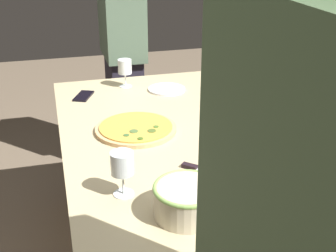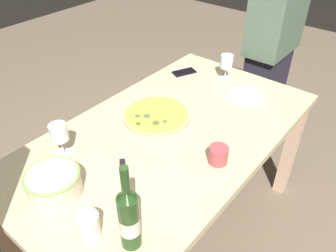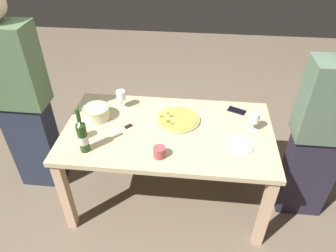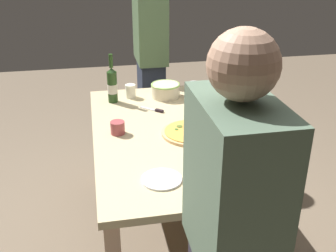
{
  "view_description": "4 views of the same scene",
  "coord_description": "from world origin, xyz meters",
  "px_view_note": "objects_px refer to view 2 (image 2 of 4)",
  "views": [
    {
      "loc": [
        -1.7,
        0.45,
        1.59
      ],
      "look_at": [
        0.0,
        0.0,
        0.79
      ],
      "focal_mm": 48.6,
      "sensor_mm": 36.0,
      "label": 1
    },
    {
      "loc": [
        -1.0,
        -0.82,
        1.75
      ],
      "look_at": [
        0.0,
        0.0,
        0.79
      ],
      "focal_mm": 35.91,
      "sensor_mm": 36.0,
      "label": 2
    },
    {
      "loc": [
        0.2,
        -1.86,
        2.22
      ],
      "look_at": [
        0.0,
        0.0,
        0.79
      ],
      "focal_mm": 33.26,
      "sensor_mm": 36.0,
      "label": 3
    },
    {
      "loc": [
        2.17,
        -0.42,
        1.81
      ],
      "look_at": [
        0.0,
        0.0,
        0.79
      ],
      "focal_mm": 43.24,
      "sensor_mm": 36.0,
      "label": 4
    }
  ],
  "objects_px": {
    "wine_bottle": "(129,218)",
    "person_guest_left": "(272,48)",
    "wine_glass_near_pizza": "(59,133)",
    "cup_amber": "(218,155)",
    "pizza": "(157,115)",
    "pizza_knife": "(123,171)",
    "dining_table": "(168,146)",
    "cup_ceramic": "(89,225)",
    "wine_glass_by_bottle": "(227,63)",
    "side_plate": "(246,96)",
    "serving_bowl": "(54,183)",
    "cell_phone": "(184,72)"
  },
  "relations": [
    {
      "from": "serving_bowl",
      "to": "wine_glass_by_bottle",
      "type": "distance_m",
      "value": 1.22
    },
    {
      "from": "cup_amber",
      "to": "cup_ceramic",
      "type": "height_order",
      "value": "cup_ceramic"
    },
    {
      "from": "wine_glass_by_bottle",
      "to": "cell_phone",
      "type": "height_order",
      "value": "wine_glass_by_bottle"
    },
    {
      "from": "wine_bottle",
      "to": "person_guest_left",
      "type": "xyz_separation_m",
      "value": [
        1.68,
        0.29,
        -0.07
      ]
    },
    {
      "from": "cup_amber",
      "to": "cup_ceramic",
      "type": "bearing_deg",
      "value": 166.64
    },
    {
      "from": "pizza_knife",
      "to": "wine_glass_by_bottle",
      "type": "bearing_deg",
      "value": 5.7
    },
    {
      "from": "wine_glass_by_bottle",
      "to": "cup_amber",
      "type": "relative_size",
      "value": 1.77
    },
    {
      "from": "pizza",
      "to": "cup_ceramic",
      "type": "xyz_separation_m",
      "value": [
        -0.68,
        -0.29,
        0.04
      ]
    },
    {
      "from": "wine_bottle",
      "to": "serving_bowl",
      "type": "bearing_deg",
      "value": 93.79
    },
    {
      "from": "wine_glass_by_bottle",
      "to": "cup_amber",
      "type": "distance_m",
      "value": 0.77
    },
    {
      "from": "dining_table",
      "to": "side_plate",
      "type": "xyz_separation_m",
      "value": [
        0.53,
        -0.13,
        0.1
      ]
    },
    {
      "from": "wine_glass_by_bottle",
      "to": "person_guest_left",
      "type": "xyz_separation_m",
      "value": [
        0.48,
        -0.07,
        -0.05
      ]
    },
    {
      "from": "wine_bottle",
      "to": "cup_ceramic",
      "type": "height_order",
      "value": "wine_bottle"
    },
    {
      "from": "pizza",
      "to": "wine_glass_by_bottle",
      "type": "bearing_deg",
      "value": -5.65
    },
    {
      "from": "dining_table",
      "to": "serving_bowl",
      "type": "bearing_deg",
      "value": 170.87
    },
    {
      "from": "wine_glass_near_pizza",
      "to": "cell_phone",
      "type": "bearing_deg",
      "value": 2.56
    },
    {
      "from": "pizza",
      "to": "cup_ceramic",
      "type": "height_order",
      "value": "cup_ceramic"
    },
    {
      "from": "cup_amber",
      "to": "person_guest_left",
      "type": "distance_m",
      "value": 1.19
    },
    {
      "from": "pizza",
      "to": "wine_glass_near_pizza",
      "type": "height_order",
      "value": "wine_glass_near_pizza"
    },
    {
      "from": "wine_bottle",
      "to": "side_plate",
      "type": "xyz_separation_m",
      "value": [
        1.08,
        0.16,
        -0.12
      ]
    },
    {
      "from": "cup_ceramic",
      "to": "cell_phone",
      "type": "bearing_deg",
      "value": 21.96
    },
    {
      "from": "serving_bowl",
      "to": "person_guest_left",
      "type": "xyz_separation_m",
      "value": [
        1.7,
        -0.1,
        -0.0
      ]
    },
    {
      "from": "cup_amber",
      "to": "pizza_knife",
      "type": "bearing_deg",
      "value": 138.22
    },
    {
      "from": "dining_table",
      "to": "wine_bottle",
      "type": "height_order",
      "value": "wine_bottle"
    },
    {
      "from": "pizza",
      "to": "wine_glass_near_pizza",
      "type": "distance_m",
      "value": 0.51
    },
    {
      "from": "cup_ceramic",
      "to": "person_guest_left",
      "type": "relative_size",
      "value": 0.06
    },
    {
      "from": "wine_glass_near_pizza",
      "to": "wine_glass_by_bottle",
      "type": "height_order",
      "value": "wine_glass_near_pizza"
    },
    {
      "from": "side_plate",
      "to": "person_guest_left",
      "type": "xyz_separation_m",
      "value": [
        0.59,
        0.13,
        0.05
      ]
    },
    {
      "from": "pizza",
      "to": "serving_bowl",
      "type": "height_order",
      "value": "serving_bowl"
    },
    {
      "from": "side_plate",
      "to": "cell_phone",
      "type": "distance_m",
      "value": 0.44
    },
    {
      "from": "serving_bowl",
      "to": "cup_ceramic",
      "type": "distance_m",
      "value": 0.26
    },
    {
      "from": "serving_bowl",
      "to": "wine_glass_near_pizza",
      "type": "relative_size",
      "value": 1.37
    },
    {
      "from": "pizza",
      "to": "cup_amber",
      "type": "xyz_separation_m",
      "value": [
        -0.09,
        -0.43,
        0.03
      ]
    },
    {
      "from": "dining_table",
      "to": "wine_glass_near_pizza",
      "type": "relative_size",
      "value": 10.21
    },
    {
      "from": "wine_glass_near_pizza",
      "to": "cup_amber",
      "type": "height_order",
      "value": "wine_glass_near_pizza"
    },
    {
      "from": "dining_table",
      "to": "wine_bottle",
      "type": "distance_m",
      "value": 0.67
    },
    {
      "from": "serving_bowl",
      "to": "wine_bottle",
      "type": "distance_m",
      "value": 0.39
    },
    {
      "from": "dining_table",
      "to": "wine_glass_by_bottle",
      "type": "bearing_deg",
      "value": 6.22
    },
    {
      "from": "pizza",
      "to": "cell_phone",
      "type": "distance_m",
      "value": 0.51
    },
    {
      "from": "cup_ceramic",
      "to": "cell_phone",
      "type": "relative_size",
      "value": 0.67
    },
    {
      "from": "cup_amber",
      "to": "person_guest_left",
      "type": "xyz_separation_m",
      "value": [
        1.15,
        0.3,
        0.02
      ]
    },
    {
      "from": "cup_ceramic",
      "to": "serving_bowl",
      "type": "bearing_deg",
      "value": 81.07
    },
    {
      "from": "cup_amber",
      "to": "dining_table",
      "type": "bearing_deg",
      "value": 84.78
    },
    {
      "from": "cell_phone",
      "to": "wine_glass_near_pizza",
      "type": "bearing_deg",
      "value": 116.68
    },
    {
      "from": "dining_table",
      "to": "pizza",
      "type": "distance_m",
      "value": 0.18
    },
    {
      "from": "pizza",
      "to": "pizza_knife",
      "type": "height_order",
      "value": "pizza"
    },
    {
      "from": "wine_bottle",
      "to": "pizza_knife",
      "type": "xyz_separation_m",
      "value": [
        0.22,
        0.26,
        -0.12
      ]
    },
    {
      "from": "dining_table",
      "to": "pizza_knife",
      "type": "xyz_separation_m",
      "value": [
        -0.33,
        -0.03,
        0.1
      ]
    },
    {
      "from": "pizza",
      "to": "serving_bowl",
      "type": "bearing_deg",
      "value": -176.98
    },
    {
      "from": "wine_bottle",
      "to": "wine_glass_by_bottle",
      "type": "height_order",
      "value": "wine_bottle"
    }
  ]
}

